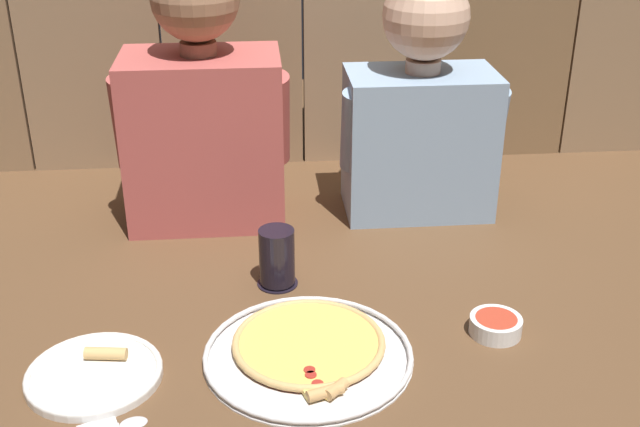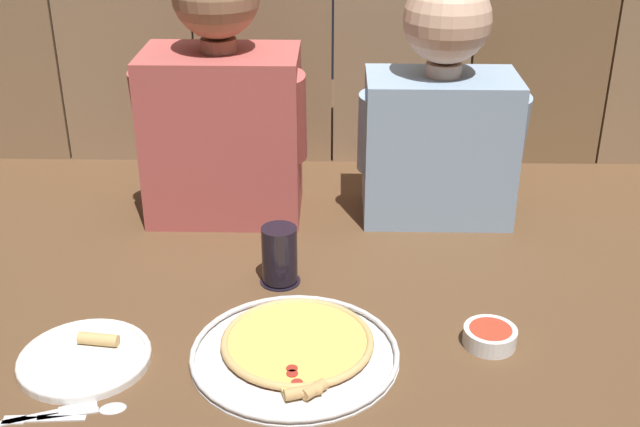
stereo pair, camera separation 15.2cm
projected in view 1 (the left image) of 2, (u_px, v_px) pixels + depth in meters
The scene contains 8 objects.
ground_plane at pixel (334, 321), 1.52m from camera, with size 3.20×3.20×0.00m, color brown.
pizza_tray at pixel (309, 350), 1.42m from camera, with size 0.37×0.37×0.03m.
dinner_plate at pixel (94, 373), 1.36m from camera, with size 0.23×0.23×0.03m.
drinking_glass at pixel (277, 258), 1.61m from camera, with size 0.08×0.08×0.12m.
dipping_bowl at pixel (496, 325), 1.47m from camera, with size 0.10×0.10×0.03m.
table_spoon at pixel (119, 424), 1.25m from camera, with size 0.14×0.05×0.01m.
diner_left at pixel (202, 100), 1.80m from camera, with size 0.39×0.23×0.62m.
diner_right at pixel (421, 101), 1.84m from camera, with size 0.38×0.21×0.57m.
Camera 1 is at (-0.14, -1.27, 0.85)m, focal length 44.94 mm.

